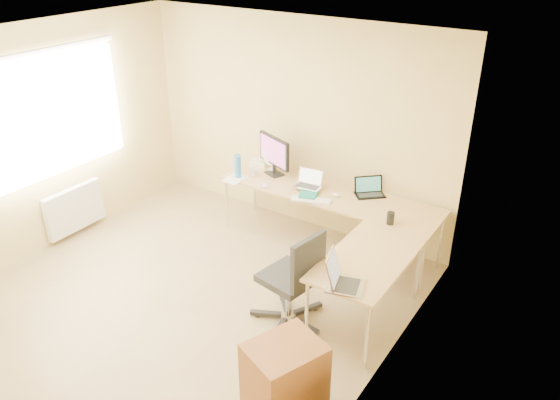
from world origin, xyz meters
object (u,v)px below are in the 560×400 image
Objects in this scene: mug at (254,173)px; desk_fan at (272,160)px; laptop_black at (370,187)px; office_chair at (289,277)px; laptop_return at (347,275)px; keyboard at (311,200)px; laptop_center at (308,179)px; desk_main at (327,220)px; desk_return at (366,289)px; monitor at (274,156)px; water_bottle at (238,166)px; cabinet at (285,385)px.

desk_fan is (0.09, 0.25, 0.10)m from mug.
office_chair reaches higher than laptop_black.
mug is 0.24× the size of laptop_return.
laptop_black is 3.78× the size of mug.
laptop_center is at bearing 108.14° from keyboard.
desk_return is (0.98, -1.00, 0.00)m from desk_main.
desk_fan is at bearing 158.75° from monitor.
laptop_center reaches higher than keyboard.
laptop_center reaches higher than desk_return.
water_bottle reaches higher than laptop_black.
monitor is 2.02× the size of desk_fan.
office_chair is at bearing 62.72° from laptop_return.
mug is at bearing -99.01° from desk_fan.
laptop_center is at bearing 5.75° from monitor.
laptop_return reaches higher than cabinet.
mug is 0.08× the size of office_chair.
laptop_return is at bearing -19.68° from monitor.
desk_fan is 2.03m from office_chair.
desk_return is at bearing -108.40° from laptop_black.
desk_fan is 0.38× the size of cabinet.
keyboard is at bearing -101.12° from desk_main.
laptop_center is at bearing 138.87° from cabinet.
desk_fan is 0.78× the size of laptop_return.
desk_fan and office_chair have the same top height.
monitor is at bearing 43.70° from mug.
monitor is 0.32m from mug.
keyboard is (-0.49, -0.49, -0.09)m from laptop_black.
desk_main is 2.63m from cabinet.
cabinet is (1.79, -2.52, -0.62)m from monitor.
keyboard is at bearing -56.92° from laptop_center.
cabinet is (1.88, -2.60, -0.51)m from desk_fan.
water_bottle is at bearing 160.09° from desk_return.
laptop_center is 0.91m from water_bottle.
desk_main is 1.40m from desk_return.
office_chair is (0.58, -1.31, -0.37)m from laptop_center.
keyboard is 1.53× the size of water_bottle.
desk_return is 2.25× the size of monitor.
desk_main is 1.45m from office_chair.
laptop_center is (-0.23, -0.09, 0.51)m from desk_main.
desk_fan is (-1.32, -0.03, 0.04)m from laptop_black.
office_chair is 1.37× the size of cabinet.
water_bottle is (-1.07, 0.06, 0.13)m from keyboard.
monitor is at bearing 147.00° from cabinet.
desk_return is 3.54× the size of laptop_return.
cabinet is at bearing -68.03° from desk_main.
desk_return is at bearing -20.39° from desk_fan.
office_chair reaches higher than laptop_center.
office_chair is (1.48, -1.16, -0.37)m from water_bottle.
mug is (-0.18, -0.17, -0.21)m from monitor.
mug reaches higher than cabinet.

